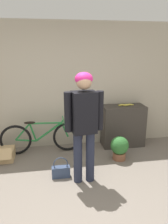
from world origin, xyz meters
TOP-DOWN VIEW (x-y plane):
  - ground_plane at (0.00, 0.00)m, footprint 14.00×14.00m
  - wall_back at (0.00, 2.32)m, footprint 8.00×0.07m
  - side_shelf at (1.24, 2.07)m, footprint 0.90×0.42m
  - person at (0.17, 0.85)m, footprint 0.59×0.30m
  - bicycle at (-0.49, 1.98)m, footprint 1.67×0.46m
  - banana at (1.28, 2.07)m, footprint 0.36×0.10m
  - handbag at (-0.19, 1.01)m, footprint 0.30×0.12m
  - cardboard_box at (-1.30, 1.79)m, footprint 0.52×0.46m
  - potted_plant at (0.96, 1.43)m, footprint 0.35×0.35m

SIDE VIEW (x-z plane):
  - ground_plane at x=0.00m, z-range 0.00..0.00m
  - cardboard_box at x=-1.30m, z-range -0.04..0.25m
  - handbag at x=-0.19m, z-range -0.07..0.29m
  - potted_plant at x=0.96m, z-range 0.02..0.48m
  - bicycle at x=-0.49m, z-range -0.01..0.68m
  - side_shelf at x=1.24m, z-range 0.00..0.89m
  - banana at x=1.28m, z-range 0.89..0.93m
  - person at x=0.17m, z-range 0.19..1.93m
  - wall_back at x=0.00m, z-range 0.00..2.60m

